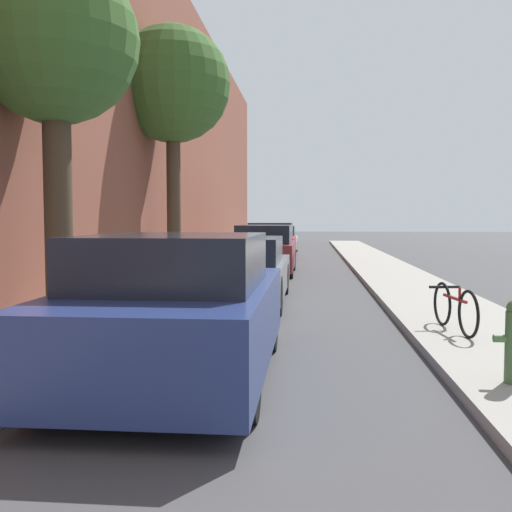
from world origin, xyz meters
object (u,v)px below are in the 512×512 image
Objects in this scene: street_tree_far at (173,87)px; parked_car_navy at (178,310)px; parked_car_maroon at (265,251)px; parked_car_grey at (241,271)px; street_tree_near at (55,46)px; parked_car_red at (271,243)px; bicycle at (454,308)px; parked_car_silver at (278,240)px.

parked_car_navy is at bearing -76.43° from street_tree_far.
parked_car_navy reaches higher than parked_car_maroon.
street_tree_near is at bearing -126.58° from parked_car_grey.
street_tree_far is (-2.21, -7.00, 4.52)m from parked_car_red.
bicycle is (3.32, -9.26, -0.26)m from parked_car_maroon.
street_tree_far is 4.37× the size of bicycle.
parked_car_silver is (-0.18, 16.53, -0.01)m from parked_car_grey.
street_tree_near is 3.45× the size of bicycle.
bicycle is (3.47, -14.52, -0.26)m from parked_car_red.
street_tree_far reaches higher than parked_car_grey.
parked_car_maroon is at bearing 89.91° from parked_car_navy.
bicycle is at bearing -52.94° from street_tree_far.
parked_car_maroon is at bearing 75.94° from street_tree_near.
parked_car_navy is 0.78× the size of street_tree_near.
parked_car_maroon is 5.26m from parked_car_red.
street_tree_far is (-0.06, 7.45, 1.09)m from street_tree_near.
bicycle is at bearing -79.95° from parked_car_silver.
parked_car_navy is 4.00m from bicycle.
parked_car_navy is 1.01× the size of parked_car_silver.
bicycle is at bearing -76.55° from parked_car_red.
bicycle is (5.68, -7.53, -4.78)m from street_tree_far.
parked_car_navy is 11.45m from parked_car_maroon.
parked_car_navy reaches higher than parked_car_grey.
street_tree_far is at bearing 103.57° from parked_car_navy.
street_tree_near is 0.79× the size of street_tree_far.
parked_car_grey reaches higher than bicycle.
parked_car_maroon is 1.02× the size of parked_car_silver.
parked_car_maroon is 10.46m from parked_car_silver.
parked_car_grey is at bearing 89.71° from parked_car_navy.
parked_car_silver is 0.77× the size of street_tree_near.
parked_car_red is 5.20m from parked_car_silver.
street_tree_near is (-2.30, -9.19, 3.43)m from parked_car_maroon.
street_tree_far reaches higher than parked_car_red.
parked_car_red is 8.62m from street_tree_far.
parked_car_silver is 20.03m from bicycle.
parked_car_navy reaches higher than parked_car_silver.
parked_car_silver is at bearing 90.96° from parked_car_maroon.
parked_car_navy is at bearing -154.72° from bicycle.
parked_car_silver is (-0.16, 21.91, -0.09)m from parked_car_navy.
parked_car_maroon is (-0.01, 6.08, 0.07)m from parked_car_grey.
parked_car_navy is 0.62× the size of street_tree_far.
parked_car_red reaches higher than parked_car_silver.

